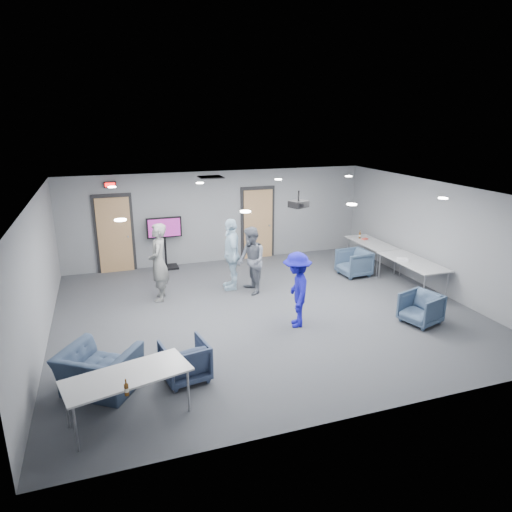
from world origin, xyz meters
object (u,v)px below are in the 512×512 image
object	(u,v)px
projector	(299,204)
chair_right_c	(421,308)
tv_stand	(165,240)
person_b	(251,261)
person_c	(231,254)
table_right_b	(413,262)
chair_right_a	(354,263)
bottle_right	(360,235)
chair_front_b	(99,371)
person_a	(159,262)
person_d	(297,290)
table_front_left	(127,378)
bottle_front	(126,389)
table_right_a	(371,244)
chair_front_a	(185,361)

from	to	relation	value
projector	chair_right_c	bearing A→B (deg)	-59.78
tv_stand	projector	xyz separation A→B (m)	(2.40, -3.80, 1.55)
person_b	person_c	size ratio (longest dim) A/B	0.92
table_right_b	projector	size ratio (longest dim) A/B	4.38
person_c	chair_right_c	bearing A→B (deg)	51.71
chair_right_a	bottle_right	world-z (taller)	bottle_right
chair_front_b	table_right_b	world-z (taller)	table_right_b
person_a	person_b	distance (m)	2.21
person_b	chair_front_b	size ratio (longest dim) A/B	1.50
person_d	person_a	bearing A→B (deg)	-115.60
person_b	table_front_left	xyz separation A→B (m)	(-3.20, -4.16, -0.15)
bottle_front	bottle_right	bearing A→B (deg)	40.41
person_a	chair_front_b	xyz separation A→B (m)	(-1.41, -3.56, -0.57)
bottle_right	table_right_a	bearing A→B (deg)	-78.46
chair_front_b	projector	bearing A→B (deg)	-119.98
chair_right_a	table_right_b	xyz separation A→B (m)	(0.87, -1.34, 0.33)
table_right_a	bottle_right	distance (m)	0.50
table_front_left	bottle_right	distance (m)	8.94
person_d	table_front_left	bearing A→B (deg)	-41.45
person_a	bottle_right	distance (m)	6.12
chair_right_a	bottle_right	distance (m)	1.36
person_d	chair_front_a	bearing A→B (deg)	-45.64
chair_front_a	chair_right_a	bearing A→B (deg)	-154.92
person_b	chair_front_b	xyz separation A→B (m)	(-3.59, -3.27, -0.47)
person_b	tv_stand	distance (m)	3.11
person_c	table_right_b	xyz separation A→B (m)	(4.30, -1.49, -0.21)
person_a	table_right_b	distance (m)	6.27
chair_right_c	chair_front_b	size ratio (longest dim) A/B	0.66
person_b	tv_stand	xyz separation A→B (m)	(-1.72, 2.59, 0.02)
person_c	chair_front_b	distance (m)	4.97
chair_right_a	table_front_left	size ratio (longest dim) A/B	0.42
table_front_left	table_right_a	bearing A→B (deg)	21.16
table_front_left	projector	bearing A→B (deg)	23.12
person_a	table_right_a	size ratio (longest dim) A/B	1.05
chair_front_b	person_a	bearing A→B (deg)	-77.22
person_b	projector	bearing A→B (deg)	28.66
person_a	bottle_right	bearing A→B (deg)	111.50
chair_front_a	person_b	bearing A→B (deg)	-133.44
chair_right_a	person_b	bearing A→B (deg)	-87.60
person_a	table_front_left	bearing A→B (deg)	-1.29
chair_right_a	table_right_a	distance (m)	1.08
chair_right_c	table_front_left	bearing A→B (deg)	-94.01
person_b	bottle_front	xyz separation A→B (m)	(-3.23, -4.67, -0.01)
chair_front_a	table_front_left	distance (m)	1.29
person_d	bottle_front	xyz separation A→B (m)	(-3.54, -2.61, 0.02)
bottle_right	chair_right_a	bearing A→B (deg)	-126.89
person_b	chair_front_a	world-z (taller)	person_b
chair_right_c	bottle_right	world-z (taller)	bottle_right
bottle_front	tv_stand	world-z (taller)	tv_stand
person_b	chair_front_a	xyz separation A→B (m)	(-2.25, -3.35, -0.50)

